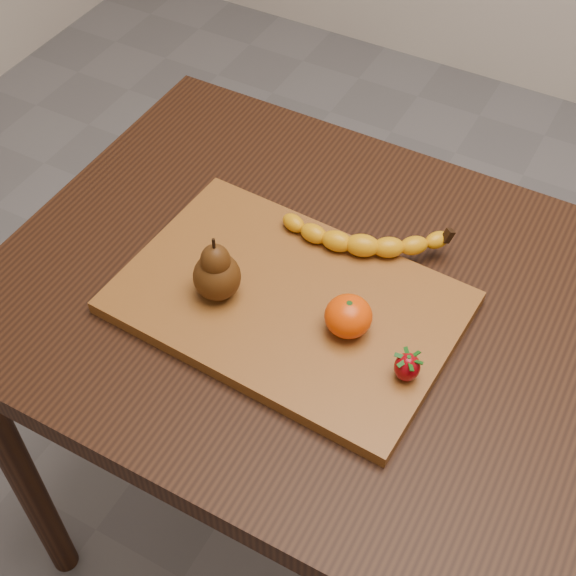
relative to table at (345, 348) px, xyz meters
The scene contains 7 objects.
ground 0.66m from the table, ahead, with size 3.50×3.50×0.00m, color slate.
table is the anchor object (origin of this frame).
cutting_board 0.14m from the table, 148.56° to the right, with size 0.45×0.30×0.02m, color brown.
banana 0.16m from the table, 104.00° to the left, with size 0.21×0.05×0.03m, color orange, non-canonical shape.
pear 0.25m from the table, 153.11° to the right, with size 0.06×0.06×0.10m, color #47260B, non-canonical shape.
mandarin 0.16m from the table, 67.47° to the right, with size 0.06×0.06×0.05m, color #E44102.
strawberry 0.20m from the table, 35.84° to the right, with size 0.03×0.03×0.04m, color #8E030B, non-canonical shape.
Camera 1 is at (0.27, -0.66, 1.60)m, focal length 50.00 mm.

